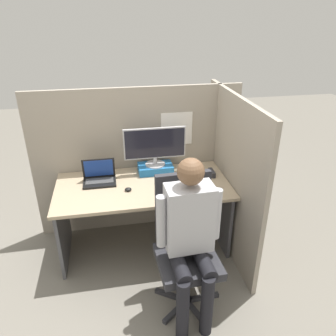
# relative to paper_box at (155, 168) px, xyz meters

# --- Properties ---
(ground_plane) EXTENTS (12.00, 12.00, 0.00)m
(ground_plane) POSITION_rel_paper_box_xyz_m (-0.15, -0.64, -0.75)
(ground_plane) COLOR slate
(cubicle_panel_back) EXTENTS (2.10, 0.05, 1.53)m
(cubicle_panel_back) POSITION_rel_paper_box_xyz_m (-0.15, 0.17, 0.02)
(cubicle_panel_back) COLOR gray
(cubicle_panel_back) RESTS_ON ground
(cubicle_panel_right) EXTENTS (0.04, 1.43, 1.53)m
(cubicle_panel_right) POSITION_rel_paper_box_xyz_m (0.67, -0.32, 0.01)
(cubicle_panel_right) COLOR gray
(cubicle_panel_right) RESTS_ON ground
(desk) EXTENTS (1.60, 0.78, 0.71)m
(desk) POSITION_rel_paper_box_xyz_m (-0.15, -0.25, -0.20)
(desk) COLOR tan
(desk) RESTS_ON ground
(paper_box) EXTENTS (0.34, 0.21, 0.08)m
(paper_box) POSITION_rel_paper_box_xyz_m (0.00, 0.00, 0.00)
(paper_box) COLOR #236BAD
(paper_box) RESTS_ON desk
(monitor) EXTENTS (0.60, 0.20, 0.38)m
(monitor) POSITION_rel_paper_box_xyz_m (0.00, 0.00, 0.25)
(monitor) COLOR #B2B2B7
(monitor) RESTS_ON paper_box
(laptop) EXTENTS (0.30, 0.21, 0.22)m
(laptop) POSITION_rel_paper_box_xyz_m (-0.55, -0.12, 0.01)
(laptop) COLOR black
(laptop) RESTS_ON desk
(mouse) EXTENTS (0.06, 0.05, 0.03)m
(mouse) POSITION_rel_paper_box_xyz_m (-0.30, -0.33, -0.02)
(mouse) COLOR black
(mouse) RESTS_ON desk
(stapler) EXTENTS (0.04, 0.13, 0.05)m
(stapler) POSITION_rel_paper_box_xyz_m (0.53, -0.17, -0.01)
(stapler) COLOR #2D2D33
(stapler) RESTS_ON desk
(carrot_toy) EXTENTS (0.04, 0.16, 0.04)m
(carrot_toy) POSITION_rel_paper_box_xyz_m (0.04, -0.55, -0.02)
(carrot_toy) COLOR orange
(carrot_toy) RESTS_ON desk
(office_chair) EXTENTS (0.52, 0.56, 1.07)m
(office_chair) POSITION_rel_paper_box_xyz_m (0.10, -0.91, -0.21)
(office_chair) COLOR #2D2D33
(office_chair) RESTS_ON ground
(person) EXTENTS (0.48, 0.45, 1.30)m
(person) POSITION_rel_paper_box_xyz_m (0.09, -1.08, 0.00)
(person) COLOR black
(person) RESTS_ON ground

